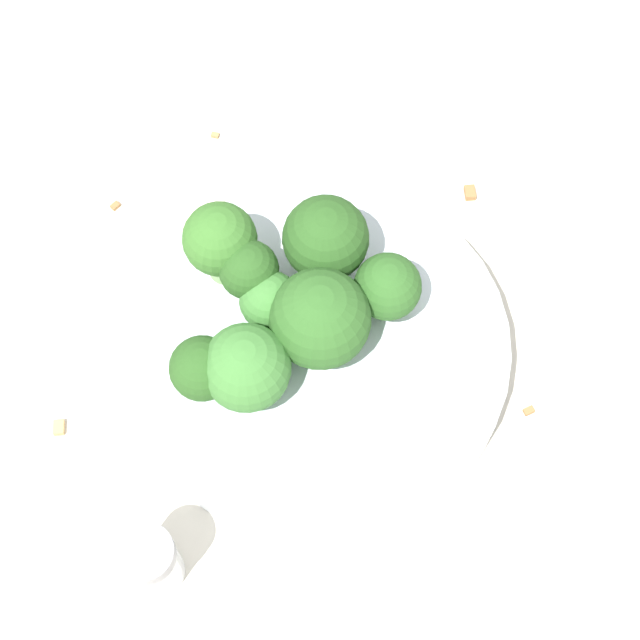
# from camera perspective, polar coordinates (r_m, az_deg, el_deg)

# --- Properties ---
(ground_plane) EXTENTS (3.00, 3.00, 0.00)m
(ground_plane) POSITION_cam_1_polar(r_m,az_deg,el_deg) (0.66, -0.00, -2.62)
(ground_plane) COLOR beige
(bowl) EXTENTS (0.22, 0.22, 0.04)m
(bowl) POSITION_cam_1_polar(r_m,az_deg,el_deg) (0.64, -0.00, -1.92)
(bowl) COLOR silver
(bowl) RESTS_ON ground_plane
(broccoli_floret_0) EXTENTS (0.04, 0.04, 0.06)m
(broccoli_floret_0) POSITION_cam_1_polar(r_m,az_deg,el_deg) (0.61, -5.34, 4.18)
(broccoli_floret_0) COLOR #84AD66
(broccoli_floret_0) RESTS_ON bowl
(broccoli_floret_1) EXTENTS (0.03, 0.03, 0.05)m
(broccoli_floret_1) POSITION_cam_1_polar(r_m,az_deg,el_deg) (0.61, -3.80, 2.58)
(broccoli_floret_1) COLOR #7A9E5B
(broccoli_floret_1) RESTS_ON bowl
(broccoli_floret_2) EXTENTS (0.03, 0.03, 0.05)m
(broccoli_floret_2) POSITION_cam_1_polar(r_m,az_deg,el_deg) (0.61, -2.70, 0.99)
(broccoli_floret_2) COLOR #7A9E5B
(broccoli_floret_2) RESTS_ON bowl
(broccoli_floret_3) EXTENTS (0.04, 0.04, 0.05)m
(broccoli_floret_3) POSITION_cam_1_polar(r_m,az_deg,el_deg) (0.61, 3.61, 1.74)
(broccoli_floret_3) COLOR #7A9E5B
(broccoli_floret_3) RESTS_ON bowl
(broccoli_floret_4) EXTENTS (0.06, 0.06, 0.06)m
(broccoli_floret_4) POSITION_cam_1_polar(r_m,az_deg,el_deg) (0.60, 0.18, 0.32)
(broccoli_floret_4) COLOR #8EB770
(broccoli_floret_4) RESTS_ON bowl
(broccoli_floret_5) EXTENTS (0.05, 0.05, 0.06)m
(broccoli_floret_5) POSITION_cam_1_polar(r_m,az_deg,el_deg) (0.61, 0.30, 4.32)
(broccoli_floret_5) COLOR #84AD66
(broccoli_floret_5) RESTS_ON bowl
(broccoli_floret_6) EXTENTS (0.05, 0.05, 0.05)m
(broccoli_floret_6) POSITION_cam_1_polar(r_m,az_deg,el_deg) (0.59, -3.94, -2.57)
(broccoli_floret_6) COLOR #8EB770
(broccoli_floret_6) RESTS_ON bowl
(broccoli_floret_7) EXTENTS (0.04, 0.04, 0.04)m
(broccoli_floret_7) POSITION_cam_1_polar(r_m,az_deg,el_deg) (0.59, -6.29, -2.61)
(broccoli_floret_7) COLOR #8EB770
(broccoli_floret_7) RESTS_ON bowl
(pepper_shaker) EXTENTS (0.03, 0.03, 0.06)m
(pepper_shaker) POSITION_cam_1_polar(r_m,az_deg,el_deg) (0.61, -8.96, -12.62)
(pepper_shaker) COLOR silver
(pepper_shaker) RESTS_ON ground_plane
(almond_crumb_0) EXTENTS (0.01, 0.01, 0.01)m
(almond_crumb_0) POSITION_cam_1_polar(r_m,az_deg,el_deg) (0.66, 11.09, -4.73)
(almond_crumb_0) COLOR olive
(almond_crumb_0) RESTS_ON ground_plane
(almond_crumb_1) EXTENTS (0.01, 0.01, 0.01)m
(almond_crumb_1) POSITION_cam_1_polar(r_m,az_deg,el_deg) (0.67, -13.79, -5.53)
(almond_crumb_1) COLOR tan
(almond_crumb_1) RESTS_ON ground_plane
(almond_crumb_2) EXTENTS (0.01, 0.01, 0.01)m
(almond_crumb_2) POSITION_cam_1_polar(r_m,az_deg,el_deg) (0.74, -5.63, 9.84)
(almond_crumb_2) COLOR #AD7F4C
(almond_crumb_2) RESTS_ON ground_plane
(almond_crumb_3) EXTENTS (0.01, 0.01, 0.01)m
(almond_crumb_3) POSITION_cam_1_polar(r_m,az_deg,el_deg) (0.72, -10.88, 6.06)
(almond_crumb_3) COLOR olive
(almond_crumb_3) RESTS_ON ground_plane
(almond_crumb_4) EXTENTS (0.01, 0.01, 0.01)m
(almond_crumb_4) POSITION_cam_1_polar(r_m,az_deg,el_deg) (0.72, 8.02, 6.84)
(almond_crumb_4) COLOR olive
(almond_crumb_4) RESTS_ON ground_plane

